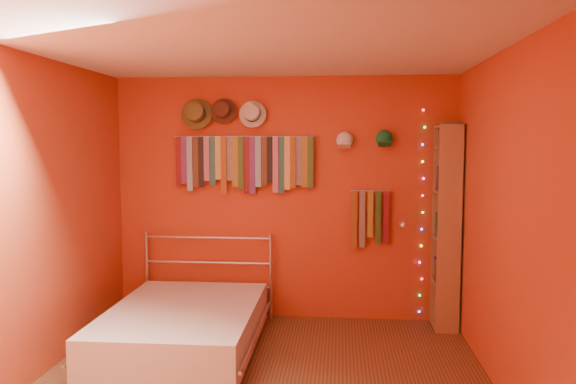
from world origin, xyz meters
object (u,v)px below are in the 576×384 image
(reading_lamp, at_px, (403,225))
(bed, at_px, (184,327))
(tie_rack, at_px, (244,161))
(bookshelf, at_px, (451,226))

(reading_lamp, distance_m, bed, 2.29)
(tie_rack, relative_size, bookshelf, 0.72)
(reading_lamp, relative_size, bookshelf, 0.14)
(reading_lamp, xyz_separation_m, bookshelf, (0.46, -0.00, -0.01))
(bed, bearing_deg, tie_rack, 68.02)
(reading_lamp, height_order, bookshelf, bookshelf)
(tie_rack, distance_m, bookshelf, 2.16)
(tie_rack, bearing_deg, bed, -111.55)
(bookshelf, bearing_deg, bed, -161.50)
(tie_rack, bearing_deg, bookshelf, -4.29)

